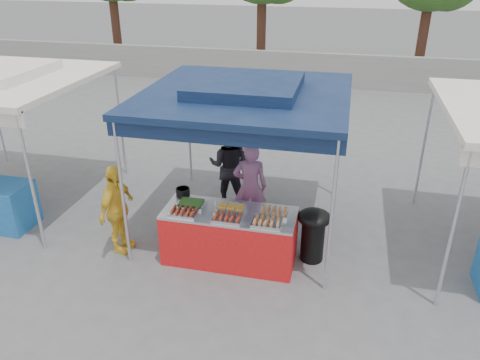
% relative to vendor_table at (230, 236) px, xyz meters
% --- Properties ---
extents(ground_plane, '(80.00, 80.00, 0.00)m').
position_rel_vendor_table_xyz_m(ground_plane, '(0.00, 0.10, -0.43)').
color(ground_plane, slate).
extents(back_wall, '(40.00, 0.25, 1.20)m').
position_rel_vendor_table_xyz_m(back_wall, '(0.00, 11.10, 0.17)').
color(back_wall, gray).
rests_on(back_wall, ground_plane).
extents(main_canopy, '(3.20, 3.20, 2.57)m').
position_rel_vendor_table_xyz_m(main_canopy, '(0.00, 1.07, 1.94)').
color(main_canopy, silver).
rests_on(main_canopy, ground_plane).
extents(vendor_table, '(2.00, 0.80, 0.85)m').
position_rel_vendor_table_xyz_m(vendor_table, '(0.00, 0.00, 0.00)').
color(vendor_table, red).
rests_on(vendor_table, ground_plane).
extents(food_tray_fl, '(0.42, 0.30, 0.07)m').
position_rel_vendor_table_xyz_m(food_tray_fl, '(-0.64, -0.23, 0.46)').
color(food_tray_fl, silver).
rests_on(food_tray_fl, vendor_table).
extents(food_tray_fm, '(0.42, 0.30, 0.07)m').
position_rel_vendor_table_xyz_m(food_tray_fm, '(0.03, -0.24, 0.46)').
color(food_tray_fm, silver).
rests_on(food_tray_fm, vendor_table).
extents(food_tray_fr, '(0.42, 0.30, 0.07)m').
position_rel_vendor_table_xyz_m(food_tray_fr, '(0.61, -0.24, 0.46)').
color(food_tray_fr, silver).
rests_on(food_tray_fr, vendor_table).
extents(food_tray_bl, '(0.42, 0.30, 0.07)m').
position_rel_vendor_table_xyz_m(food_tray_bl, '(-0.62, 0.05, 0.46)').
color(food_tray_bl, silver).
rests_on(food_tray_bl, vendor_table).
extents(food_tray_bm, '(0.42, 0.30, 0.07)m').
position_rel_vendor_table_xyz_m(food_tray_bm, '(0.01, 0.07, 0.46)').
color(food_tray_bm, silver).
rests_on(food_tray_bm, vendor_table).
extents(food_tray_br, '(0.42, 0.30, 0.07)m').
position_rel_vendor_table_xyz_m(food_tray_br, '(0.66, 0.08, 0.46)').
color(food_tray_br, silver).
rests_on(food_tray_br, vendor_table).
extents(cooking_pot, '(0.22, 0.22, 0.13)m').
position_rel_vendor_table_xyz_m(cooking_pot, '(-0.85, 0.34, 0.49)').
color(cooking_pot, black).
rests_on(cooking_pot, vendor_table).
extents(skewer_cup, '(0.07, 0.07, 0.09)m').
position_rel_vendor_table_xyz_m(skewer_cup, '(-0.16, -0.19, 0.47)').
color(skewer_cup, silver).
rests_on(skewer_cup, vendor_table).
extents(wok_burner, '(0.51, 0.51, 0.87)m').
position_rel_vendor_table_xyz_m(wok_burner, '(1.24, 0.30, 0.09)').
color(wok_burner, black).
rests_on(wok_burner, ground_plane).
extents(crate_left, '(0.48, 0.33, 0.29)m').
position_rel_vendor_table_xyz_m(crate_left, '(-0.35, 0.77, -0.28)').
color(crate_left, '#1542B0').
rests_on(crate_left, ground_plane).
extents(crate_right, '(0.46, 0.32, 0.27)m').
position_rel_vendor_table_xyz_m(crate_right, '(0.18, 0.53, -0.29)').
color(crate_right, '#1542B0').
rests_on(crate_right, ground_plane).
extents(crate_stacked, '(0.44, 0.31, 0.26)m').
position_rel_vendor_table_xyz_m(crate_stacked, '(0.18, 0.53, -0.02)').
color(crate_stacked, '#1542B0').
rests_on(crate_stacked, crate_right).
extents(vendor_woman, '(0.64, 0.48, 1.58)m').
position_rel_vendor_table_xyz_m(vendor_woman, '(0.10, 1.01, 0.36)').
color(vendor_woman, '#955F8B').
rests_on(vendor_woman, ground_plane).
extents(helper_man, '(0.79, 0.62, 1.60)m').
position_rel_vendor_table_xyz_m(helper_man, '(-0.46, 1.78, 0.38)').
color(helper_man, black).
rests_on(helper_man, ground_plane).
extents(customer_person, '(0.44, 0.89, 1.47)m').
position_rel_vendor_table_xyz_m(customer_person, '(-1.78, -0.13, 0.31)').
color(customer_person, yellow).
rests_on(customer_person, ground_plane).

